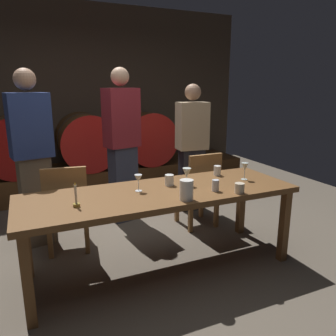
{
  "coord_description": "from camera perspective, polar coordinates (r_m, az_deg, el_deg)",
  "views": [
    {
      "loc": [
        -0.82,
        -2.63,
        1.59
      ],
      "look_at": [
        0.31,
        -0.08,
        0.9
      ],
      "focal_mm": 34.85,
      "sensor_mm": 36.0,
      "label": 1
    }
  ],
  "objects": [
    {
      "name": "ground_plane",
      "position": [
        3.18,
        -5.85,
        -16.1
      ],
      "size": [
        7.47,
        7.47,
        0.0
      ],
      "primitive_type": "plane",
      "color": "brown"
    },
    {
      "name": "back_wall",
      "position": [
        5.64,
        -15.81,
        11.92
      ],
      "size": [
        5.75,
        0.24,
        2.87
      ],
      "primitive_type": "cube",
      "color": "#473A2D",
      "rests_on": "ground"
    },
    {
      "name": "barrel_shelf",
      "position": [
        5.29,
        -14.04,
        -1.76
      ],
      "size": [
        5.17,
        0.9,
        0.38
      ],
      "primitive_type": "cube",
      "color": "brown",
      "rests_on": "ground"
    },
    {
      "name": "wine_barrel_left",
      "position": [
        5.1,
        -25.07,
        3.67
      ],
      "size": [
        0.83,
        0.93,
        0.83
      ],
      "color": "brown",
      "rests_on": "barrel_shelf"
    },
    {
      "name": "wine_barrel_center",
      "position": [
        5.16,
        -14.24,
        4.68
      ],
      "size": [
        0.83,
        0.93,
        0.83
      ],
      "color": "brown",
      "rests_on": "barrel_shelf"
    },
    {
      "name": "wine_barrel_right",
      "position": [
        5.4,
        -4.3,
        5.47
      ],
      "size": [
        0.83,
        0.93,
        0.83
      ],
      "color": "#513319",
      "rests_on": "barrel_shelf"
    },
    {
      "name": "dining_table",
      "position": [
        2.81,
        -1.26,
        -5.38
      ],
      "size": [
        2.35,
        0.78,
        0.73
      ],
      "color": "brown",
      "rests_on": "ground"
    },
    {
      "name": "chair_left",
      "position": [
        3.31,
        -17.33,
        -6.13
      ],
      "size": [
        0.45,
        0.45,
        0.88
      ],
      "rotation": [
        0.0,
        0.0,
        3.0
      ],
      "color": "olive",
      "rests_on": "ground"
    },
    {
      "name": "chair_right",
      "position": [
        3.73,
        5.61,
        -3.21
      ],
      "size": [
        0.41,
        0.41,
        0.88
      ],
      "rotation": [
        0.0,
        0.0,
        3.16
      ],
      "color": "olive",
      "rests_on": "ground"
    },
    {
      "name": "guest_left",
      "position": [
        3.49,
        -22.58,
        1.62
      ],
      "size": [
        0.42,
        0.31,
        1.76
      ],
      "rotation": [
        0.0,
        0.0,
        3.34
      ],
      "color": "brown",
      "rests_on": "ground"
    },
    {
      "name": "guest_center",
      "position": [
        3.86,
        -8.0,
        4.04
      ],
      "size": [
        0.43,
        0.32,
        1.8
      ],
      "rotation": [
        0.0,
        0.0,
        3.38
      ],
      "color": "#33384C",
      "rests_on": "ground"
    },
    {
      "name": "guest_right",
      "position": [
        4.21,
        4.19,
        3.59
      ],
      "size": [
        0.4,
        0.27,
        1.63
      ],
      "rotation": [
        0.0,
        0.0,
        3.05
      ],
      "color": "black",
      "rests_on": "ground"
    },
    {
      "name": "candle_center",
      "position": [
        2.5,
        -15.76,
        -5.43
      ],
      "size": [
        0.05,
        0.05,
        0.19
      ],
      "color": "olive",
      "rests_on": "dining_table"
    },
    {
      "name": "pitcher",
      "position": [
        2.54,
        3.26,
        -3.86
      ],
      "size": [
        0.11,
        0.11,
        0.16
      ],
      "color": "white",
      "rests_on": "dining_table"
    },
    {
      "name": "wine_glass_left",
      "position": [
        2.76,
        -5.21,
        -1.95
      ],
      "size": [
        0.07,
        0.07,
        0.14
      ],
      "color": "white",
      "rests_on": "dining_table"
    },
    {
      "name": "wine_glass_center",
      "position": [
        2.92,
        3.3,
        -0.94
      ],
      "size": [
        0.08,
        0.08,
        0.16
      ],
      "color": "silver",
      "rests_on": "dining_table"
    },
    {
      "name": "wine_glass_right",
      "position": [
        3.17,
        13.29,
        0.09
      ],
      "size": [
        0.07,
        0.07,
        0.16
      ],
      "color": "silver",
      "rests_on": "dining_table"
    },
    {
      "name": "cup_far_left",
      "position": [
        2.92,
        0.23,
        -2.12
      ],
      "size": [
        0.08,
        0.08,
        0.1
      ],
      "primitive_type": "cylinder",
      "color": "white",
      "rests_on": "dining_table"
    },
    {
      "name": "cup_center_left",
      "position": [
        2.8,
        8.31,
        -3.03
      ],
      "size": [
        0.06,
        0.06,
        0.1
      ],
      "primitive_type": "cylinder",
      "color": "silver",
      "rests_on": "dining_table"
    },
    {
      "name": "cup_center_right",
      "position": [
        2.78,
        12.4,
        -3.46
      ],
      "size": [
        0.08,
        0.08,
        0.09
      ],
      "primitive_type": "cylinder",
      "color": "beige",
      "rests_on": "dining_table"
    },
    {
      "name": "cup_far_right",
      "position": [
        3.29,
        8.62,
        -0.44
      ],
      "size": [
        0.07,
        0.07,
        0.1
      ],
      "primitive_type": "cylinder",
      "color": "white",
      "rests_on": "dining_table"
    }
  ]
}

